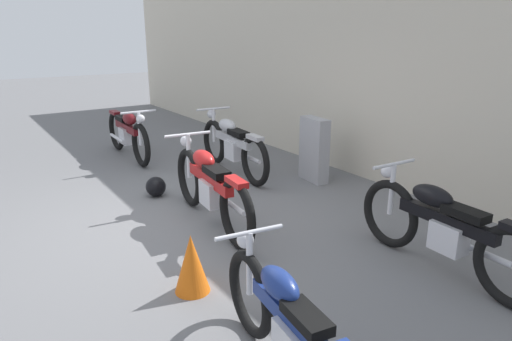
{
  "coord_description": "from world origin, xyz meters",
  "views": [
    {
      "loc": [
        4.9,
        -1.89,
        2.27
      ],
      "look_at": [
        0.29,
        1.23,
        0.55
      ],
      "focal_mm": 32.11,
      "sensor_mm": 36.0,
      "label": 1
    }
  ],
  "objects_px": {
    "traffic_cone": "(192,263)",
    "stone_marker": "(314,150)",
    "motorcycle_blue": "(290,330)",
    "motorcycle_maroon": "(128,133)",
    "motorcycle_silver": "(233,145)",
    "motorcycle_black": "(444,228)",
    "motorcycle_red": "(210,186)",
    "helmet": "(156,187)"
  },
  "relations": [
    {
      "from": "traffic_cone",
      "to": "stone_marker",
      "type": "bearing_deg",
      "value": 121.22
    },
    {
      "from": "traffic_cone",
      "to": "motorcycle_blue",
      "type": "relative_size",
      "value": 0.29
    },
    {
      "from": "motorcycle_maroon",
      "to": "motorcycle_blue",
      "type": "height_order",
      "value": "motorcycle_maroon"
    },
    {
      "from": "motorcycle_silver",
      "to": "motorcycle_black",
      "type": "bearing_deg",
      "value": -175.99
    },
    {
      "from": "motorcycle_red",
      "to": "motorcycle_black",
      "type": "xyz_separation_m",
      "value": [
        2.28,
        1.29,
        -0.02
      ]
    },
    {
      "from": "motorcycle_blue",
      "to": "motorcycle_black",
      "type": "relative_size",
      "value": 0.91
    },
    {
      "from": "helmet",
      "to": "traffic_cone",
      "type": "height_order",
      "value": "traffic_cone"
    },
    {
      "from": "stone_marker",
      "to": "motorcycle_black",
      "type": "height_order",
      "value": "stone_marker"
    },
    {
      "from": "helmet",
      "to": "motorcycle_red",
      "type": "bearing_deg",
      "value": 8.51
    },
    {
      "from": "motorcycle_blue",
      "to": "motorcycle_black",
      "type": "bearing_deg",
      "value": -72.57
    },
    {
      "from": "stone_marker",
      "to": "motorcycle_red",
      "type": "height_order",
      "value": "motorcycle_red"
    },
    {
      "from": "motorcycle_silver",
      "to": "motorcycle_maroon",
      "type": "bearing_deg",
      "value": 33.83
    },
    {
      "from": "stone_marker",
      "to": "motorcycle_black",
      "type": "xyz_separation_m",
      "value": [
        2.85,
        -0.85,
        -0.04
      ]
    },
    {
      "from": "motorcycle_maroon",
      "to": "motorcycle_silver",
      "type": "xyz_separation_m",
      "value": [
        1.89,
        1.09,
        0.01
      ]
    },
    {
      "from": "stone_marker",
      "to": "motorcycle_red",
      "type": "bearing_deg",
      "value": -74.93
    },
    {
      "from": "helmet",
      "to": "traffic_cone",
      "type": "relative_size",
      "value": 0.52
    },
    {
      "from": "motorcycle_blue",
      "to": "motorcycle_silver",
      "type": "bearing_deg",
      "value": -18.76
    },
    {
      "from": "motorcycle_blue",
      "to": "motorcycle_silver",
      "type": "relative_size",
      "value": 0.87
    },
    {
      "from": "stone_marker",
      "to": "motorcycle_black",
      "type": "relative_size",
      "value": 0.47
    },
    {
      "from": "stone_marker",
      "to": "motorcycle_red",
      "type": "xyz_separation_m",
      "value": [
        0.57,
        -2.13,
        -0.02
      ]
    },
    {
      "from": "motorcycle_maroon",
      "to": "stone_marker",
      "type": "bearing_deg",
      "value": 34.84
    },
    {
      "from": "motorcycle_maroon",
      "to": "helmet",
      "type": "bearing_deg",
      "value": -8.66
    },
    {
      "from": "helmet",
      "to": "motorcycle_blue",
      "type": "xyz_separation_m",
      "value": [
        3.91,
        -0.65,
        0.28
      ]
    },
    {
      "from": "stone_marker",
      "to": "helmet",
      "type": "xyz_separation_m",
      "value": [
        -0.7,
        -2.33,
        -0.35
      ]
    },
    {
      "from": "motorcycle_maroon",
      "to": "motorcycle_black",
      "type": "xyz_separation_m",
      "value": [
        5.76,
        1.09,
        -0.01
      ]
    },
    {
      "from": "stone_marker",
      "to": "motorcycle_black",
      "type": "bearing_deg",
      "value": -16.58
    },
    {
      "from": "helmet",
      "to": "traffic_cone",
      "type": "distance_m",
      "value": 2.61
    },
    {
      "from": "motorcycle_maroon",
      "to": "motorcycle_blue",
      "type": "bearing_deg",
      "value": -8.48
    },
    {
      "from": "stone_marker",
      "to": "motorcycle_blue",
      "type": "relative_size",
      "value": 0.51
    },
    {
      "from": "stone_marker",
      "to": "helmet",
      "type": "bearing_deg",
      "value": -106.7
    },
    {
      "from": "motorcycle_maroon",
      "to": "motorcycle_blue",
      "type": "relative_size",
      "value": 1.12
    },
    {
      "from": "traffic_cone",
      "to": "motorcycle_blue",
      "type": "height_order",
      "value": "motorcycle_blue"
    },
    {
      "from": "motorcycle_maroon",
      "to": "motorcycle_blue",
      "type": "distance_m",
      "value": 6.21
    },
    {
      "from": "motorcycle_maroon",
      "to": "motorcycle_red",
      "type": "xyz_separation_m",
      "value": [
        3.49,
        -0.19,
        0.01
      ]
    },
    {
      "from": "helmet",
      "to": "motorcycle_black",
      "type": "relative_size",
      "value": 0.13
    },
    {
      "from": "stone_marker",
      "to": "motorcycle_red",
      "type": "distance_m",
      "value": 2.21
    },
    {
      "from": "stone_marker",
      "to": "motorcycle_maroon",
      "type": "height_order",
      "value": "stone_marker"
    },
    {
      "from": "motorcycle_black",
      "to": "motorcycle_silver",
      "type": "bearing_deg",
      "value": 2.89
    },
    {
      "from": "motorcycle_blue",
      "to": "motorcycle_black",
      "type": "height_order",
      "value": "motorcycle_black"
    },
    {
      "from": "traffic_cone",
      "to": "motorcycle_silver",
      "type": "distance_m",
      "value": 3.57
    },
    {
      "from": "motorcycle_red",
      "to": "motorcycle_silver",
      "type": "relative_size",
      "value": 1.0
    },
    {
      "from": "motorcycle_maroon",
      "to": "motorcycle_black",
      "type": "bearing_deg",
      "value": 11.88
    }
  ]
}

